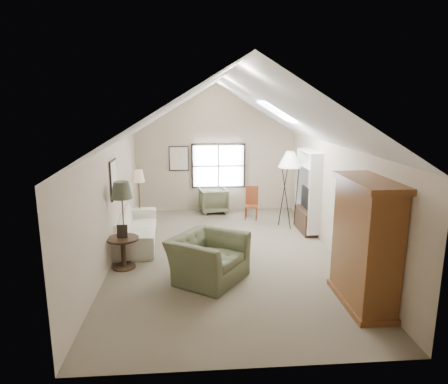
{
  "coord_description": "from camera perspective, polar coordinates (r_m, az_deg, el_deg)",
  "views": [
    {
      "loc": [
        -0.7,
        -8.58,
        3.43
      ],
      "look_at": [
        0.0,
        0.4,
        1.4
      ],
      "focal_mm": 32.0,
      "sensor_mm": 36.0,
      "label": 1
    }
  ],
  "objects": [
    {
      "name": "coffee_table",
      "position": [
        9.23,
        1.23,
        -7.73
      ],
      "size": [
        0.91,
        0.64,
        0.42
      ],
      "primitive_type": "cube",
      "rotation": [
        0.0,
        0.0,
        -0.24
      ],
      "color": "#3C2918",
      "rests_on": "ground"
    },
    {
      "name": "armchair_near",
      "position": [
        7.94,
        -2.26,
        -9.37
      ],
      "size": [
        1.77,
        1.82,
        0.89
      ],
      "primitive_type": "imported",
      "rotation": [
        0.0,
        0.0,
        0.96
      ],
      "color": "#5B6446",
      "rests_on": "ground"
    },
    {
      "name": "media_console",
      "position": [
        11.07,
        11.59,
        -3.99
      ],
      "size": [
        0.34,
        1.18,
        0.6
      ],
      "primitive_type": "cube",
      "color": "#382316",
      "rests_on": "ground"
    },
    {
      "name": "side_table",
      "position": [
        8.76,
        -14.17,
        -8.42
      ],
      "size": [
        0.71,
        0.71,
        0.67
      ],
      "primitive_type": "cylinder",
      "rotation": [
        0.0,
        0.0,
        0.07
      ],
      "color": "#332415",
      "rests_on": "ground"
    },
    {
      "name": "armchair_far",
      "position": [
        12.67,
        -1.52,
        -1.2
      ],
      "size": [
        0.95,
        0.97,
        0.78
      ],
      "primitive_type": "imported",
      "rotation": [
        0.0,
        0.0,
        3.29
      ],
      "color": "#666B4B",
      "rests_on": "ground"
    },
    {
      "name": "armoire",
      "position": [
        7.21,
        19.53,
        -6.92
      ],
      "size": [
        0.6,
        1.5,
        2.2
      ],
      "primitive_type": "cube",
      "color": "brown",
      "rests_on": "ground"
    },
    {
      "name": "wall_art",
      "position": [
        10.72,
        -10.74,
        3.34
      ],
      "size": [
        1.97,
        3.71,
        0.88
      ],
      "color": "black",
      "rests_on": "room_shell"
    },
    {
      "name": "tv_alcove",
      "position": [
        10.87,
        11.89,
        0.31
      ],
      "size": [
        0.32,
        1.3,
        2.1
      ],
      "primitive_type": "cube",
      "color": "white",
      "rests_on": "ground"
    },
    {
      "name": "side_chair",
      "position": [
        11.93,
        3.93,
        -1.6
      ],
      "size": [
        0.46,
        0.46,
        0.98
      ],
      "primitive_type": "cube",
      "rotation": [
        0.0,
        0.0,
        -0.22
      ],
      "color": "brown",
      "rests_on": "ground"
    },
    {
      "name": "bowl",
      "position": [
        9.15,
        1.24,
        -6.36
      ],
      "size": [
        0.24,
        0.24,
        0.05
      ],
      "primitive_type": "imported",
      "rotation": [
        0.0,
        0.0,
        -0.24
      ],
      "color": "#312114",
      "rests_on": "coffee_table"
    },
    {
      "name": "sofa",
      "position": [
        10.23,
        -12.73,
        -4.92
      ],
      "size": [
        1.22,
        2.73,
        0.78
      ],
      "primitive_type": "imported",
      "rotation": [
        0.0,
        0.0,
        1.64
      ],
      "color": "beige",
      "rests_on": "ground"
    },
    {
      "name": "window",
      "position": [
        12.72,
        -0.8,
        3.74
      ],
      "size": [
        1.72,
        0.08,
        1.42
      ],
      "primitive_type": "cube",
      "color": "black",
      "rests_on": "room_shell"
    },
    {
      "name": "tan_lamp",
      "position": [
        11.26,
        -11.99,
        -0.92
      ],
      "size": [
        0.36,
        0.36,
        1.67
      ],
      "primitive_type": null,
      "rotation": [
        0.0,
        0.0,
        0.07
      ],
      "color": "tan",
      "rests_on": "ground"
    },
    {
      "name": "room_shell",
      "position": [
        8.61,
        0.21,
        11.22
      ],
      "size": [
        5.01,
        8.01,
        4.0
      ],
      "color": "#736752",
      "rests_on": "ground"
    },
    {
      "name": "tv_panel",
      "position": [
        10.91,
        11.73,
        -0.87
      ],
      "size": [
        0.05,
        0.9,
        0.55
      ],
      "primitive_type": "cube",
      "color": "black",
      "rests_on": "media_console"
    },
    {
      "name": "tripod_lamp",
      "position": [
        11.16,
        9.25,
        0.4
      ],
      "size": [
        0.64,
        0.64,
        2.17
      ],
      "primitive_type": null,
      "rotation": [
        0.0,
        0.0,
        -0.02
      ],
      "color": "silver",
      "rests_on": "ground"
    },
    {
      "name": "skylight",
      "position": [
        9.69,
        7.6,
        11.35
      ],
      "size": [
        0.8,
        1.2,
        0.52
      ],
      "primitive_type": null,
      "color": "white",
      "rests_on": "room_shell"
    },
    {
      "name": "dark_lamp",
      "position": [
        8.75,
        -14.17,
        -4.31
      ],
      "size": [
        0.47,
        0.47,
        1.86
      ],
      "primitive_type": null,
      "rotation": [
        0.0,
        0.0,
        0.07
      ],
      "color": "#2A2E20",
      "rests_on": "ground"
    }
  ]
}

